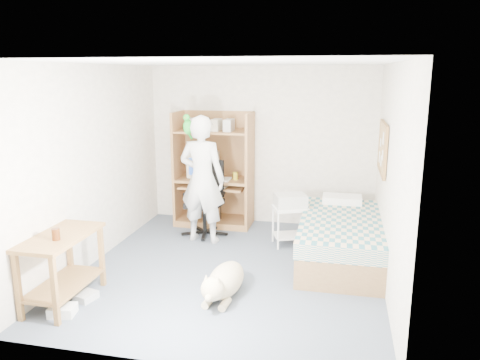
{
  "coord_description": "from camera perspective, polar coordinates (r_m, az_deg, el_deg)",
  "views": [
    {
      "loc": [
        1.26,
        -5.28,
        2.39
      ],
      "look_at": [
        0.01,
        0.42,
        1.05
      ],
      "focal_mm": 35.0,
      "sensor_mm": 36.0,
      "label": 1
    }
  ],
  "objects": [
    {
      "name": "corkboard",
      "position": [
        6.27,
        17.0,
        3.75
      ],
      "size": [
        0.04,
        0.94,
        0.66
      ],
      "color": "olive",
      "rests_on": "wall_right"
    },
    {
      "name": "wall_right",
      "position": [
        5.43,
        17.84,
        0.18
      ],
      "size": [
        0.02,
        4.0,
        2.5
      ],
      "primitive_type": "cube",
      "color": "beige",
      "rests_on": "floor"
    },
    {
      "name": "parrot",
      "position": [
        6.6,
        -6.39,
        6.61
      ],
      "size": [
        0.13,
        0.24,
        0.37
      ],
      "rotation": [
        0.0,
        0.0,
        -0.11
      ],
      "color": "#12811A",
      "rests_on": "person"
    },
    {
      "name": "floor_box_a",
      "position": [
        5.21,
        -20.82,
        -14.65
      ],
      "size": [
        0.28,
        0.25,
        0.1
      ],
      "primitive_type": "cube",
      "rotation": [
        0.0,
        0.0,
        0.2
      ],
      "color": "white",
      "rests_on": "floor"
    },
    {
      "name": "computer_hutch",
      "position": [
        7.45,
        -3.12,
        0.76
      ],
      "size": [
        1.2,
        0.63,
        1.8
      ],
      "color": "olive",
      "rests_on": "floor"
    },
    {
      "name": "printer_cart",
      "position": [
        6.64,
        6.11,
        -4.83
      ],
      "size": [
        0.57,
        0.52,
        0.56
      ],
      "rotation": [
        0.0,
        0.0,
        0.37
      ],
      "color": "white",
      "rests_on": "floor"
    },
    {
      "name": "wall_back",
      "position": [
        7.47,
        2.57,
        4.15
      ],
      "size": [
        3.6,
        0.02,
        2.5
      ],
      "primitive_type": "cube",
      "color": "beige",
      "rests_on": "floor"
    },
    {
      "name": "printer",
      "position": [
        6.56,
        6.17,
        -2.51
      ],
      "size": [
        0.51,
        0.45,
        0.18
      ],
      "primitive_type": "cube",
      "rotation": [
        0.0,
        0.0,
        0.37
      ],
      "color": "#B6B6B1",
      "rests_on": "printer_cart"
    },
    {
      "name": "keyboard",
      "position": [
        7.33,
        -3.23,
        -0.66
      ],
      "size": [
        0.47,
        0.23,
        0.03
      ],
      "primitive_type": "cube",
      "rotation": [
        0.0,
        0.0,
        -0.17
      ],
      "color": "beige",
      "rests_on": "computer_hutch"
    },
    {
      "name": "crt_monitor",
      "position": [
        7.48,
        -4.49,
        1.92
      ],
      "size": [
        0.43,
        0.45,
        0.39
      ],
      "rotation": [
        0.0,
        0.0,
        -0.04
      ],
      "color": "beige",
      "rests_on": "computer_hutch"
    },
    {
      "name": "bed",
      "position": [
        6.26,
        12.15,
        -6.99
      ],
      "size": [
        1.02,
        2.02,
        0.66
      ],
      "color": "brown",
      "rests_on": "floor"
    },
    {
      "name": "office_chair",
      "position": [
        7.08,
        -4.16,
        -3.48
      ],
      "size": [
        0.62,
        0.62,
        1.1
      ],
      "rotation": [
        0.0,
        0.0,
        -0.11
      ],
      "color": "black",
      "rests_on": "floor"
    },
    {
      "name": "floor",
      "position": [
        5.93,
        -0.94,
        -10.83
      ],
      "size": [
        4.0,
        4.0,
        0.0
      ],
      "primitive_type": "plane",
      "color": "#424A59",
      "rests_on": "ground"
    },
    {
      "name": "floor_box_b",
      "position": [
        5.44,
        -18.26,
        -13.33
      ],
      "size": [
        0.23,
        0.26,
        0.08
      ],
      "primitive_type": "cube",
      "rotation": [
        0.0,
        0.0,
        -0.26
      ],
      "color": "#B8B8B3",
      "rests_on": "floor"
    },
    {
      "name": "wall_left",
      "position": [
        6.21,
        -17.38,
        1.76
      ],
      "size": [
        0.02,
        4.0,
        2.5
      ],
      "primitive_type": "cube",
      "color": "beige",
      "rests_on": "floor"
    },
    {
      "name": "drink_glass",
      "position": [
        5.06,
        -21.53,
        -6.18
      ],
      "size": [
        0.08,
        0.08,
        0.12
      ],
      "primitive_type": "cylinder",
      "color": "#441F0A",
      "rests_on": "side_desk"
    },
    {
      "name": "dog",
      "position": [
        5.2,
        -1.97,
        -12.22
      ],
      "size": [
        0.41,
        1.09,
        0.41
      ],
      "rotation": [
        0.0,
        0.0,
        -0.08
      ],
      "color": "#C8B586",
      "rests_on": "floor"
    },
    {
      "name": "ceiling",
      "position": [
        5.43,
        -1.03,
        14.1
      ],
      "size": [
        3.6,
        4.0,
        0.02
      ],
      "primitive_type": "cube",
      "color": "white",
      "rests_on": "wall_back"
    },
    {
      "name": "person",
      "position": [
        6.65,
        -4.62,
        0.07
      ],
      "size": [
        0.71,
        0.51,
        1.83
      ],
      "primitive_type": "imported",
      "rotation": [
        0.0,
        0.0,
        3.03
      ],
      "color": "silver",
      "rests_on": "floor"
    },
    {
      "name": "side_desk",
      "position": [
        5.3,
        -20.88,
        -8.91
      ],
      "size": [
        0.5,
        1.0,
        0.75
      ],
      "color": "brown",
      "rests_on": "floor"
    },
    {
      "name": "pencil_cup",
      "position": [
        7.28,
        -0.57,
        0.48
      ],
      "size": [
        0.08,
        0.08,
        0.12
      ],
      "primitive_type": "cylinder",
      "color": "gold",
      "rests_on": "computer_hutch"
    }
  ]
}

